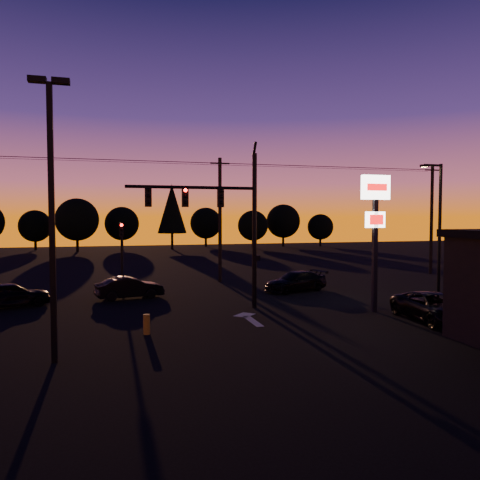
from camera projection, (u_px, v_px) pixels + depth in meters
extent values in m
plane|color=black|center=(249.00, 327.00, 20.11)|extent=(120.00, 120.00, 0.00)
cube|color=beige|center=(253.00, 321.00, 21.20)|extent=(0.35, 2.20, 0.01)
cube|color=beige|center=(244.00, 315.00, 22.55)|extent=(1.20, 1.20, 0.01)
cylinder|color=black|center=(254.00, 231.00, 24.16)|extent=(0.24, 0.24, 8.00)
cylinder|color=black|center=(255.00, 149.00, 23.95)|extent=(0.14, 0.52, 0.76)
cylinder|color=black|center=(192.00, 187.00, 23.18)|extent=(6.50, 0.16, 0.16)
cube|color=black|center=(221.00, 198.00, 23.59)|extent=(0.32, 0.22, 0.95)
sphere|color=black|center=(221.00, 191.00, 23.45)|extent=(0.18, 0.18, 0.18)
sphere|color=black|center=(221.00, 197.00, 23.47)|extent=(0.18, 0.18, 0.18)
sphere|color=black|center=(221.00, 203.00, 23.48)|extent=(0.18, 0.18, 0.18)
cube|color=black|center=(185.00, 197.00, 23.11)|extent=(0.32, 0.22, 0.95)
sphere|color=#FF0705|center=(185.00, 190.00, 22.97)|extent=(0.18, 0.18, 0.18)
sphere|color=black|center=(186.00, 196.00, 22.98)|extent=(0.18, 0.18, 0.18)
sphere|color=black|center=(186.00, 202.00, 23.00)|extent=(0.18, 0.18, 0.18)
cube|color=black|center=(148.00, 197.00, 22.63)|extent=(0.32, 0.22, 0.95)
sphere|color=black|center=(148.00, 190.00, 22.49)|extent=(0.18, 0.18, 0.18)
sphere|color=black|center=(148.00, 196.00, 22.50)|extent=(0.18, 0.18, 0.18)
sphere|color=black|center=(148.00, 202.00, 22.52)|extent=(0.18, 0.18, 0.18)
cube|color=black|center=(258.00, 258.00, 24.28)|extent=(0.22, 0.18, 0.28)
cylinder|color=black|center=(122.00, 263.00, 29.74)|extent=(0.14, 0.14, 3.60)
cube|color=black|center=(122.00, 230.00, 29.64)|extent=(0.30, 0.20, 0.90)
sphere|color=#FF0705|center=(122.00, 225.00, 29.51)|extent=(0.18, 0.18, 0.18)
sphere|color=black|center=(122.00, 230.00, 29.52)|extent=(0.18, 0.18, 0.18)
sphere|color=black|center=(122.00, 234.00, 29.54)|extent=(0.18, 0.18, 0.18)
cube|color=black|center=(52.00, 224.00, 14.99)|extent=(0.18, 0.18, 9.00)
cube|color=black|center=(37.00, 80.00, 14.67)|extent=(0.55, 0.30, 0.18)
cube|color=black|center=(61.00, 81.00, 14.86)|extent=(0.55, 0.30, 0.18)
cube|color=black|center=(375.00, 248.00, 23.27)|extent=(0.22, 0.22, 6.40)
cube|color=white|center=(376.00, 187.00, 23.12)|extent=(1.50, 0.25, 1.20)
cube|color=red|center=(377.00, 187.00, 22.99)|extent=(1.10, 0.02, 0.35)
cube|color=white|center=(375.00, 220.00, 23.20)|extent=(1.00, 0.22, 0.80)
cube|color=red|center=(377.00, 220.00, 23.08)|extent=(0.75, 0.02, 0.50)
cylinder|color=black|center=(440.00, 229.00, 28.96)|extent=(0.20, 0.20, 8.00)
cylinder|color=black|center=(433.00, 165.00, 28.60)|extent=(1.20, 0.14, 0.14)
cube|color=black|center=(424.00, 166.00, 28.44)|extent=(0.50, 0.22, 0.14)
plane|color=#FFB759|center=(424.00, 167.00, 28.45)|extent=(0.35, 0.35, 0.00)
cylinder|color=black|center=(220.00, 220.00, 33.89)|extent=(0.26, 0.26, 9.00)
cube|color=black|center=(220.00, 163.00, 33.69)|extent=(1.40, 0.10, 0.10)
cylinder|color=black|center=(431.00, 220.00, 38.72)|extent=(0.26, 0.26, 9.00)
cube|color=black|center=(432.00, 170.00, 38.51)|extent=(1.40, 0.10, 0.10)
cylinder|color=black|center=(89.00, 159.00, 30.70)|extent=(18.00, 0.02, 0.02)
cylinder|color=black|center=(89.00, 159.00, 31.28)|extent=(18.00, 0.02, 0.02)
cylinder|color=black|center=(89.00, 161.00, 31.86)|extent=(18.00, 0.02, 0.02)
cylinder|color=black|center=(337.00, 167.00, 35.53)|extent=(18.00, 0.02, 0.02)
cylinder|color=black|center=(333.00, 167.00, 36.10)|extent=(18.00, 0.02, 0.02)
cylinder|color=black|center=(330.00, 168.00, 36.68)|extent=(18.00, 0.02, 0.02)
cylinder|color=#B18018|center=(147.00, 324.00, 18.84)|extent=(0.27, 0.27, 0.81)
cylinder|color=black|center=(36.00, 245.00, 66.78)|extent=(0.36, 0.36, 1.38)
sphere|color=black|center=(35.00, 226.00, 66.64)|extent=(4.54, 4.54, 4.54)
cylinder|color=black|center=(77.00, 245.00, 63.57)|extent=(0.36, 0.36, 1.75)
sphere|color=black|center=(77.00, 220.00, 63.39)|extent=(5.77, 5.78, 5.78)
cylinder|color=black|center=(122.00, 244.00, 69.03)|extent=(0.36, 0.36, 1.50)
sphere|color=black|center=(122.00, 224.00, 68.88)|extent=(4.95, 4.95, 4.95)
cylinder|color=black|center=(172.00, 241.00, 68.00)|extent=(0.36, 0.36, 2.38)
cone|color=black|center=(172.00, 209.00, 67.76)|extent=(4.18, 4.18, 7.12)
cylinder|color=black|center=(206.00, 242.00, 74.44)|extent=(0.36, 0.36, 1.50)
sphere|color=black|center=(206.00, 223.00, 74.29)|extent=(4.95, 4.95, 4.95)
cylinder|color=black|center=(253.00, 244.00, 70.28)|extent=(0.36, 0.36, 1.38)
sphere|color=black|center=(253.00, 226.00, 70.14)|extent=(4.54, 4.54, 4.54)
cylinder|color=black|center=(283.00, 241.00, 74.77)|extent=(0.36, 0.36, 1.62)
sphere|color=black|center=(283.00, 221.00, 74.61)|extent=(5.36, 5.36, 5.36)
cylinder|color=black|center=(320.00, 242.00, 75.42)|extent=(0.36, 0.36, 1.25)
sphere|color=black|center=(320.00, 227.00, 75.30)|extent=(4.12, 4.12, 4.12)
imported|color=black|center=(10.00, 295.00, 24.40)|extent=(4.26, 3.00, 1.35)
imported|color=black|center=(130.00, 288.00, 27.09)|extent=(4.03, 2.12, 1.26)
imported|color=black|center=(296.00, 281.00, 29.81)|extent=(4.64, 2.96, 1.25)
imported|color=black|center=(434.00, 307.00, 21.13)|extent=(2.50, 4.80, 1.29)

